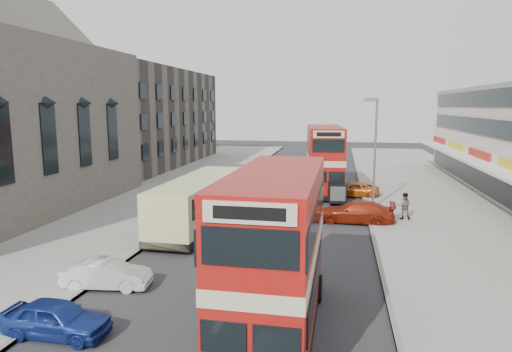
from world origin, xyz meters
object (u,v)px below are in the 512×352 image
Objects in this scene: car_right_a at (356,212)px; bus_main at (276,253)px; coach at (199,200)px; car_right_b at (353,189)px; car_left_front at (107,274)px; pedestrian_near at (404,206)px; car_left_near at (57,318)px; bus_second at (324,159)px; street_lamp at (374,145)px; cyclist at (335,192)px.

bus_main is at bearing -8.61° from car_right_a.
car_right_a is at bearing 18.19° from coach.
bus_main is 0.88× the size of coach.
bus_main is 23.99m from car_right_b.
car_right_b is at bearing 51.28° from coach.
car_left_front is 19.41m from pedestrian_near.
coach is 10.17m from car_right_a.
car_left_front is 23.84m from car_right_b.
car_right_b is (3.17, 23.67, -2.21)m from bus_main.
car_right_b is (9.76, 11.54, -1.11)m from coach.
coach is at bearing -12.53° from car_left_front.
bus_main is 15.50m from car_right_a.
coach reaches higher than car_left_near.
coach is at bearing -34.35° from car_right_b.
bus_second is at bearing -108.90° from car_right_b.
pedestrian_near reaches higher than car_right_a.
car_right_a is 3.33m from pedestrian_near.
car_left_near is at bearing 57.40° from pedestrian_near.
car_right_b is (10.27, 25.25, -0.02)m from car_left_near.
bus_main is (-4.41, -19.16, -1.98)m from street_lamp.
street_lamp is 4.55× the size of pedestrian_near.
car_right_b is (-1.24, 4.52, -4.19)m from street_lamp.
car_right_b is at bearing 105.38° from street_lamp.
car_right_a is (-1.30, -4.11, -4.07)m from street_lamp.
street_lamp is 2.24× the size of car_left_front.
cyclist is at bearing -45.83° from pedestrian_near.
car_left_front is at bearing -36.74° from car_right_a.
bus_second is at bearing 61.67° from coach.
car_right_b is 8.25m from pedestrian_near.
street_lamp is 4.01× the size of cyclist.
car_right_a is 8.63m from car_right_b.
street_lamp is 5.50m from cyclist.
coach is 15.15m from car_right_b.
car_left_front is (-8.16, -22.48, -2.35)m from bus_second.
pedestrian_near is (5.58, -8.78, -1.91)m from bus_second.
car_right_b is at bearing -33.86° from car_left_front.
car_left_near is at bearing -16.26° from car_right_b.
bus_second is 2.08× the size of car_right_a.
bus_main is at bearing -102.97° from street_lamp.
pedestrian_near is (12.85, 3.91, -0.67)m from coach.
bus_second is (0.69, 24.82, 0.14)m from bus_main.
coach is 13.45m from pedestrian_near.
street_lamp is 1.89× the size of car_right_b.
car_left_front is (-11.89, -16.82, -4.19)m from street_lamp.
coach is 3.03× the size of car_left_front.
car_left_near is 0.73× the size of car_right_a.
bus_second is (-3.73, 5.66, -1.83)m from street_lamp.
street_lamp reaches higher than coach.
bus_main is 2.26× the size of car_right_b.
car_left_front is 2.03× the size of pedestrian_near.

